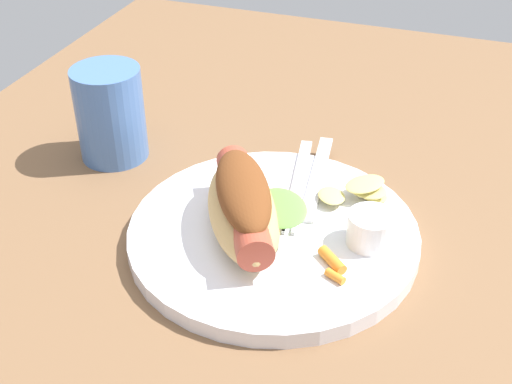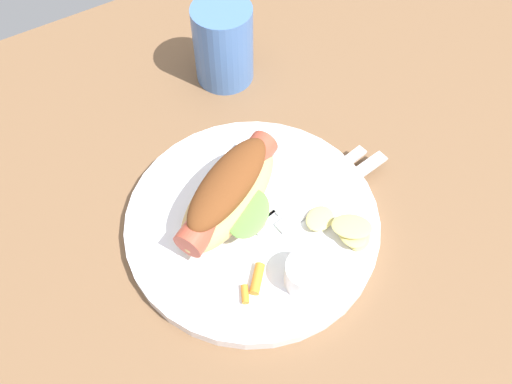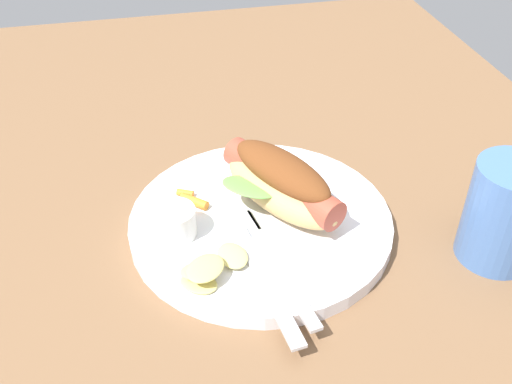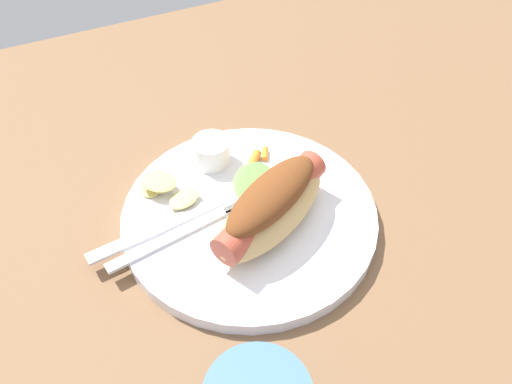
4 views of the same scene
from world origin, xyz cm
name	(u,v)px [view 4 (image 4 of 4)]	position (x,y,z in cm)	size (l,w,h in cm)	color
ground_plane	(264,215)	(0.00, 0.00, -0.90)	(120.00, 90.00, 1.80)	brown
plate	(249,217)	(2.20, 0.91, 0.80)	(27.24, 27.24, 1.60)	white
hot_dog	(271,205)	(0.86, 3.33, 4.61)	(16.52, 13.60, 6.12)	tan
sauce_ramekin	(211,151)	(3.01, -8.01, 3.13)	(4.31, 4.31, 3.06)	white
fork	(179,234)	(10.04, 0.78, 1.80)	(16.65, 4.04, 0.40)	silver
knife	(160,228)	(11.59, -0.78, 1.78)	(15.71, 1.40, 0.36)	silver
chips_pile	(163,186)	(9.58, -5.62, 2.53)	(6.61, 7.62, 1.97)	#D9CB70
carrot_garnish	(256,160)	(-1.54, -5.72, 2.07)	(4.00, 3.22, 1.00)	orange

